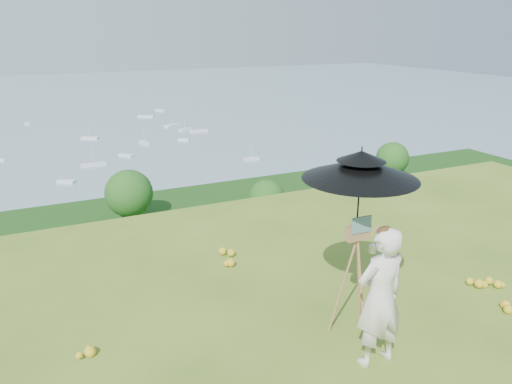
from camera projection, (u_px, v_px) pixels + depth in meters
name	position (u px, v px, depth m)	size (l,w,h in m)	color
shoreline_tier	(82.00, 283.00, 81.41)	(170.00, 28.00, 8.00)	#655E51
bay_water	(35.00, 116.00, 222.51)	(700.00, 700.00, 0.00)	slate
slope_trees	(116.00, 270.00, 40.45)	(110.00, 50.00, 6.00)	#255319
harbor_town	(78.00, 246.00, 79.37)	(110.00, 22.00, 5.00)	silver
moored_boats	(2.00, 158.00, 149.49)	(140.00, 140.00, 0.70)	silver
painter	(380.00, 297.00, 5.55)	(0.62, 0.41, 1.70)	white
field_easel	(355.00, 276.00, 6.13)	(0.61, 0.61, 1.61)	#98683F
sun_umbrella	(359.00, 193.00, 5.81)	(1.35, 1.35, 1.10)	black
painter_cap	(386.00, 231.00, 5.30)	(0.20, 0.24, 0.10)	#C16973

